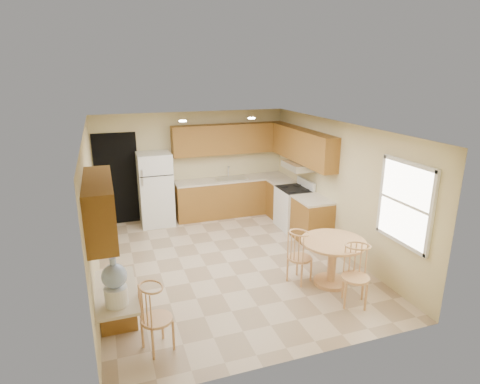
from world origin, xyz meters
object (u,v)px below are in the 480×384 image
object	(u,v)px
chair_table_b	(360,273)
stove	(294,208)
water_crock	(115,284)
refrigerator	(156,189)
chair_table_a	(302,254)
chair_desk	(157,315)
dining_table	(332,256)

from	to	relation	value
chair_table_b	stove	bearing A→B (deg)	-72.22
water_crock	refrigerator	bearing A→B (deg)	76.69
stove	chair_table_a	size ratio (longest dim) A/B	1.22
stove	chair_desk	world-z (taller)	stove
refrigerator	chair_desk	size ratio (longest dim) A/B	1.84
dining_table	water_crock	size ratio (longest dim) A/B	1.74
stove	dining_table	xyz separation A→B (m)	(-0.52, -2.46, 0.04)
stove	chair_table_a	bearing A→B (deg)	-113.26
chair_desk	water_crock	size ratio (longest dim) A/B	1.50
chair_desk	stove	bearing A→B (deg)	112.97
chair_table_b	chair_desk	world-z (taller)	chair_table_b
chair_table_b	refrigerator	bearing A→B (deg)	-34.93
dining_table	water_crock	xyz separation A→B (m)	(-3.40, -0.76, 0.54)
refrigerator	water_crock	xyz separation A→B (m)	(-1.05, -4.44, 0.21)
chair_table_a	chair_table_b	size ratio (longest dim) A/B	0.95
chair_table_b	water_crock	distance (m)	3.43
stove	chair_table_b	world-z (taller)	stove
refrigerator	chair_table_b	world-z (taller)	refrigerator
refrigerator	chair_table_b	distance (m)	5.02
chair_table_a	water_crock	distance (m)	3.12
stove	chair_table_b	bearing A→B (deg)	-99.31
dining_table	chair_desk	world-z (taller)	chair_desk
stove	dining_table	distance (m)	2.52
refrigerator	chair_desk	distance (m)	4.53
water_crock	chair_table_b	bearing A→B (deg)	0.26
chair_desk	water_crock	world-z (taller)	water_crock
stove	refrigerator	bearing A→B (deg)	157.01
stove	dining_table	size ratio (longest dim) A/B	1.04
chair_table_b	water_crock	xyz separation A→B (m)	(-3.40, -0.02, 0.47)
refrigerator	chair_table_b	bearing A→B (deg)	-62.02
chair_table_a	chair_table_b	distance (m)	1.02
stove	water_crock	bearing A→B (deg)	-140.64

